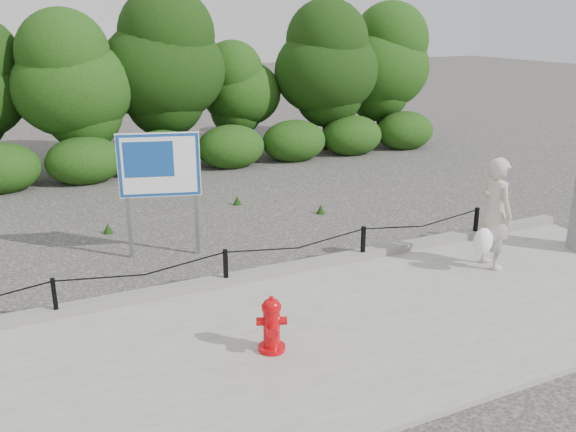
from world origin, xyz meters
The scene contains 8 objects.
ground centered at (0.00, 0.00, 0.00)m, with size 90.00×90.00×0.00m, color #2D2B28.
sidewalk centered at (0.00, -2.00, 0.04)m, with size 14.00×4.00×0.08m, color gray.
curb centered at (0.00, 0.05, 0.15)m, with size 14.00×0.22×0.14m, color slate.
chain_barrier centered at (0.00, 0.00, 0.46)m, with size 10.06×0.06×0.60m.
treeline centered at (1.01, 8.92, 2.55)m, with size 20.32×3.54×4.78m.
fire_hydrant centered at (-0.15, -2.08, 0.43)m, with size 0.45×0.45×0.74m.
pedestrian centered at (4.26, -1.18, 0.99)m, with size 0.76×0.70×1.87m.
advertising_sign centered at (-0.50, 1.82, 1.57)m, with size 1.35×0.48×2.23m.
Camera 1 is at (-2.88, -8.27, 4.08)m, focal length 38.00 mm.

